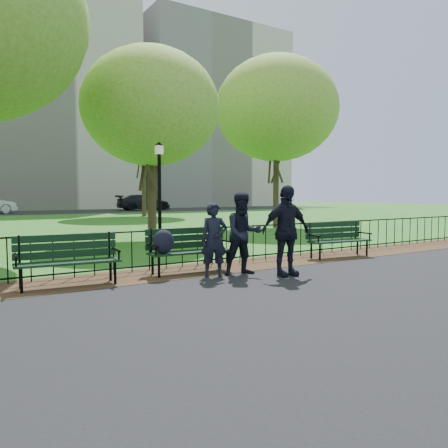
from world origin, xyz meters
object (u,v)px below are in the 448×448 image
park_bench_main (177,243)px  park_bench_left_a (67,254)px  person_right (286,231)px  sedan_dark (144,202)px  lamppost (159,191)px  person_left (214,240)px  person_mid (243,233)px  tree_near_e (151,107)px  tree_mid_e (277,109)px  tree_far_e (143,115)px  park_bench_right_a (337,236)px

park_bench_main → park_bench_left_a: (-2.20, 0.02, -0.07)m
person_right → sedan_dark: person_right is taller
park_bench_main → lamppost: 4.70m
person_right → park_bench_main: bearing=150.7°
person_left → person_mid: bearing=11.8°
lamppost → person_right: size_ratio=1.77×
park_bench_main → person_right: bearing=-33.8°
tree_near_e → tree_mid_e: size_ratio=0.81×
park_bench_left_a → tree_mid_e: bearing=41.2°
tree_near_e → tree_far_e: tree_far_e is taller
lamppost → person_right: 5.70m
tree_mid_e → tree_near_e: bearing=-163.0°
park_bench_right_a → sedan_dark: bearing=83.3°
person_right → sedan_dark: size_ratio=0.34×
park_bench_left_a → tree_mid_e: size_ratio=0.22×
person_mid → sedan_dark: size_ratio=0.32×
person_left → park_bench_left_a: bearing=-173.4°
park_bench_left_a → tree_near_e: 9.04m
person_left → person_right: bearing=-6.9°
person_left → sedan_dark: sedan_dark is taller
tree_near_e → tree_far_e: (6.16, 16.18, 2.76)m
person_mid → person_right: bearing=-27.2°
park_bench_main → person_right: (1.81, -1.33, 0.28)m
person_left → park_bench_main: bearing=148.5°
tree_mid_e → person_left: 14.40m
park_bench_main → person_right: person_right is taller
park_bench_left_a → lamppost: bearing=53.7°
person_right → sedan_dark: 36.66m
park_bench_left_a → person_right: bearing=-14.1°
park_bench_left_a → person_mid: bearing=-8.4°
person_left → tree_far_e: bearing=92.0°
lamppost → tree_far_e: tree_far_e is taller
park_bench_right_a → tree_near_e: bearing=116.7°
person_mid → person_right: person_right is taller
tree_far_e → sedan_dark: tree_far_e is taller
person_left → person_right: (1.30, -0.68, 0.18)m
tree_mid_e → person_right: size_ratio=4.57×
park_bench_right_a → lamppost: 5.49m
tree_far_e → park_bench_main: bearing=-110.2°
park_bench_left_a → tree_far_e: size_ratio=0.17×
tree_far_e → person_right: (-6.60, -24.19, -6.60)m
tree_near_e → tree_mid_e: tree_mid_e is taller
tree_near_e → sedan_dark: bearing=68.9°
park_bench_main → person_mid: (1.16, -0.75, 0.21)m
park_bench_right_a → lamppost: (-3.18, 4.31, 1.20)m
lamppost → person_mid: (-0.35, -5.06, -0.91)m
lamppost → person_mid: bearing=-93.9°
tree_mid_e → sedan_dark: tree_mid_e is taller
park_bench_right_a → tree_near_e: (-2.44, 6.69, 4.20)m
park_bench_main → lamppost: size_ratio=0.57×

